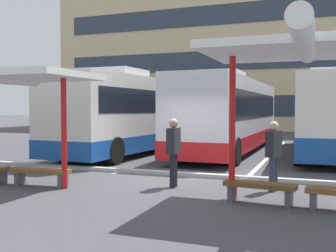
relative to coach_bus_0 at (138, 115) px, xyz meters
The scene contains 15 objects.
ground_plane 7.39m from the coach_bus_0, 57.65° to the right, with size 160.00×160.00×0.00m, color #47474C.
terminal_building 26.99m from the coach_bus_0, 81.31° to the left, with size 42.87×13.18×23.12m.
coach_bus_0 is the anchor object (origin of this frame).
coach_bus_1 4.39m from the coach_bus_0, 26.27° to the left, with size 2.66×12.48×3.62m.
coach_bus_2 8.41m from the coach_bus_0, 15.40° to the left, with size 2.97×11.48×3.58m.
lane_stripe_0 2.99m from the coach_bus_0, 150.97° to the left, with size 0.16×14.00×0.01m, color white.
lane_stripe_1 2.79m from the coach_bus_0, 32.62° to the left, with size 0.16×14.00×0.01m, color white.
lane_stripe_2 6.20m from the coach_bus_0, 11.47° to the left, with size 0.16×14.00×0.01m, color white.
waiting_shelter_1 8.57m from the coach_bus_0, 89.07° to the right, with size 4.34×4.63×3.01m.
bench_3 8.35m from the coach_bus_0, 82.76° to the right, with size 1.60×0.55×0.45m.
waiting_shelter_2 11.33m from the coach_bus_0, 48.01° to the right, with size 4.01×4.73×3.37m.
bench_4 10.56m from the coach_bus_0, 50.76° to the right, with size 1.55×0.59×0.45m.
platform_kerb 6.87m from the coach_bus_0, 54.75° to the right, with size 44.00×0.24×0.12m, color #ADADA8.
waiting_passenger_1 8.35m from the coach_bus_0, 58.74° to the right, with size 0.24×0.51×1.76m.
waiting_passenger_3 9.57m from the coach_bus_0, 44.88° to the right, with size 0.36×0.54×1.71m.
Camera 1 is at (3.93, -10.62, 2.03)m, focal length 42.95 mm.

